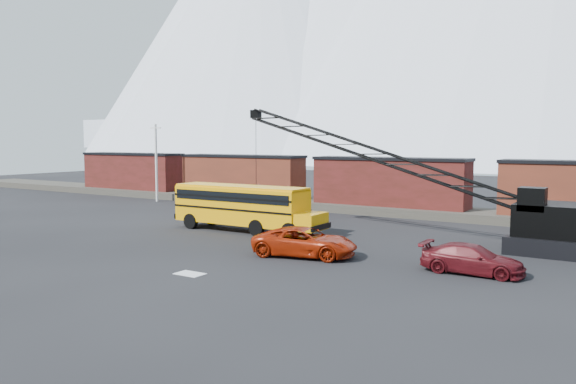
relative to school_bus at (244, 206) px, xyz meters
The scene contains 11 objects.
ground 9.13m from the school_bus, 57.14° to the right, with size 160.00×160.00×0.00m, color black.
gravel_berm 15.34m from the school_bus, 71.47° to the left, with size 120.00×5.00×0.70m, color #4D493F.
boxcar_west_far 30.78m from the school_bus, 151.92° to the left, with size 13.70×3.10×4.17m.
boxcar_west_near 18.30m from the school_bus, 127.58° to the left, with size 13.70×3.10×4.17m.
boxcar_mid 15.31m from the school_bus, 71.47° to the left, with size 13.70×3.10×4.17m.
utility_pole 21.95m from the school_bus, 151.29° to the left, with size 1.40×0.24×8.00m.
snow_patch 12.82m from the school_bus, 65.06° to the right, with size 1.40×0.90×0.02m, color silver.
school_bus is the anchor object (origin of this frame).
red_pickup 9.42m from the school_bus, 32.58° to the right, with size 2.63×5.69×1.58m, color #9D2007.
maroon_suv 17.24m from the school_bus, 14.25° to the right, with size 1.96×4.82×1.40m, color #4F0E13.
crawler_crane 11.18m from the school_bus, 17.22° to the left, with size 23.90×4.20×8.77m.
Camera 1 is at (18.46, -23.64, 6.35)m, focal length 35.00 mm.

